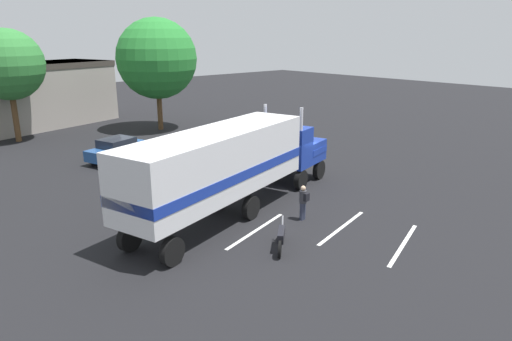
{
  "coord_description": "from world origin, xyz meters",
  "views": [
    {
      "loc": [
        -18.28,
        -17.11,
        8.18
      ],
      "look_at": [
        -3.42,
        -0.73,
        1.6
      ],
      "focal_mm": 32.44,
      "sensor_mm": 36.0,
      "label": 1
    }
  ],
  "objects_px": {
    "semi_truck": "(232,162)",
    "tree_center": "(8,65)",
    "parked_car": "(119,149)",
    "motorcycle": "(281,237)",
    "person_bystander": "(303,201)",
    "tree_right": "(157,59)"
  },
  "relations": [
    {
      "from": "person_bystander",
      "to": "motorcycle",
      "type": "distance_m",
      "value": 3.2
    },
    {
      "from": "motorcycle",
      "to": "parked_car",
      "type": "bearing_deg",
      "value": 85.42
    },
    {
      "from": "semi_truck",
      "to": "parked_car",
      "type": "relative_size",
      "value": 3.02
    },
    {
      "from": "person_bystander",
      "to": "motorcycle",
      "type": "relative_size",
      "value": 0.98
    },
    {
      "from": "person_bystander",
      "to": "tree_right",
      "type": "xyz_separation_m",
      "value": [
        6.1,
        22.47,
        5.21
      ]
    },
    {
      "from": "person_bystander",
      "to": "motorcycle",
      "type": "xyz_separation_m",
      "value": [
        -2.84,
        -1.42,
        -0.41
      ]
    },
    {
      "from": "parked_car",
      "to": "motorcycle",
      "type": "distance_m",
      "value": 16.52
    },
    {
      "from": "semi_truck",
      "to": "person_bystander",
      "type": "xyz_separation_m",
      "value": [
        1.87,
        -2.77,
        -1.63
      ]
    },
    {
      "from": "motorcycle",
      "to": "tree_right",
      "type": "distance_m",
      "value": 26.12
    },
    {
      "from": "motorcycle",
      "to": "tree_center",
      "type": "distance_m",
      "value": 27.89
    },
    {
      "from": "parked_car",
      "to": "tree_center",
      "type": "distance_m",
      "value": 12.38
    },
    {
      "from": "person_bystander",
      "to": "tree_right",
      "type": "relative_size",
      "value": 0.17
    },
    {
      "from": "parked_car",
      "to": "tree_center",
      "type": "xyz_separation_m",
      "value": [
        -3.18,
        10.83,
        5.09
      ]
    },
    {
      "from": "semi_truck",
      "to": "tree_center",
      "type": "distance_m",
      "value": 23.53
    },
    {
      "from": "semi_truck",
      "to": "tree_center",
      "type": "height_order",
      "value": "tree_center"
    },
    {
      "from": "person_bystander",
      "to": "tree_right",
      "type": "bearing_deg",
      "value": 74.82
    },
    {
      "from": "semi_truck",
      "to": "person_bystander",
      "type": "height_order",
      "value": "semi_truck"
    },
    {
      "from": "tree_right",
      "to": "person_bystander",
      "type": "bearing_deg",
      "value": -105.18
    },
    {
      "from": "motorcycle",
      "to": "tree_right",
      "type": "height_order",
      "value": "tree_right"
    },
    {
      "from": "motorcycle",
      "to": "tree_center",
      "type": "height_order",
      "value": "tree_center"
    },
    {
      "from": "person_bystander",
      "to": "parked_car",
      "type": "distance_m",
      "value": 15.12
    },
    {
      "from": "motorcycle",
      "to": "tree_center",
      "type": "bearing_deg",
      "value": 93.91
    }
  ]
}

